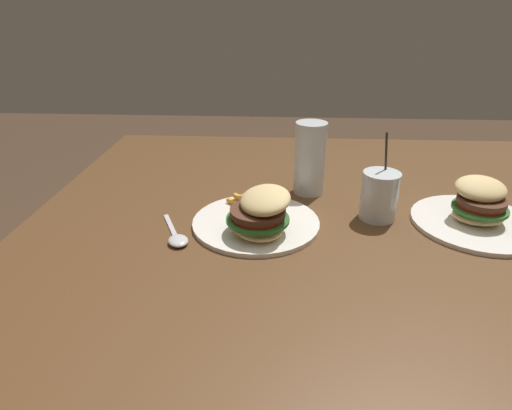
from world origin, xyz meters
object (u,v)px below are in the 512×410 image
at_px(meal_plate_far, 478,211).
at_px(meal_plate_near, 258,216).
at_px(beer_glass, 310,160).
at_px(juice_glass, 379,197).
at_px(spoon, 177,239).

bearing_deg(meal_plate_far, meal_plate_near, -83.12).
xyz_separation_m(beer_glass, meal_plate_far, (0.16, 0.36, -0.05)).
height_order(meal_plate_near, beer_glass, beer_glass).
height_order(juice_glass, spoon, juice_glass).
distance_m(meal_plate_near, meal_plate_far, 0.48).
xyz_separation_m(meal_plate_near, spoon, (0.06, -0.16, -0.03)).
relative_size(juice_glass, spoon, 1.24).
xyz_separation_m(meal_plate_near, beer_glass, (-0.21, 0.12, 0.05)).
distance_m(meal_plate_near, juice_glass, 0.28).
height_order(meal_plate_near, juice_glass, juice_glass).
xyz_separation_m(juice_glass, spoon, (0.13, -0.43, -0.04)).
xyz_separation_m(meal_plate_near, meal_plate_far, (-0.06, 0.48, -0.00)).
bearing_deg(meal_plate_near, meal_plate_far, 96.88).
bearing_deg(spoon, beer_glass, 109.06).
xyz_separation_m(juice_glass, meal_plate_far, (0.02, 0.21, -0.02)).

